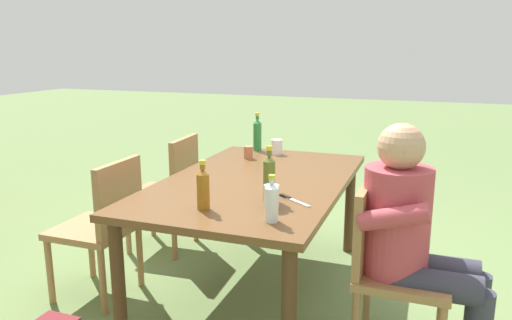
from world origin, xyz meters
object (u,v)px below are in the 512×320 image
(person_in_white_shirt, at_px, (413,233))
(bottle_olive, at_px, (269,177))
(bottle_clear, at_px, (272,202))
(chair_far_right, at_px, (171,187))
(cup_white, at_px, (277,147))
(dining_table, at_px, (256,191))
(cup_terracotta, at_px, (248,152))
(bottle_amber, at_px, (203,188))
(table_knife, at_px, (292,200))
(chair_near_left, at_px, (387,262))
(cup_steel, at_px, (271,197))
(chair_far_left, at_px, (104,222))
(bottle_green, at_px, (257,134))

(person_in_white_shirt, relative_size, bottle_olive, 4.04)
(bottle_olive, xyz_separation_m, bottle_clear, (-0.31, -0.11, -0.03))
(person_in_white_shirt, bearing_deg, bottle_clear, 114.03)
(chair_far_right, height_order, cup_white, chair_far_right)
(dining_table, relative_size, cup_terracotta, 19.70)
(bottle_amber, relative_size, cup_white, 2.23)
(bottle_amber, distance_m, table_knife, 0.49)
(chair_near_left, distance_m, bottle_clear, 0.67)
(person_in_white_shirt, height_order, cup_white, person_in_white_shirt)
(cup_white, height_order, table_knife, cup_white)
(bottle_amber, distance_m, cup_steel, 0.34)
(cup_steel, relative_size, table_knife, 0.57)
(bottle_amber, height_order, cup_white, bottle_amber)
(bottle_amber, relative_size, cup_steel, 2.12)
(chair_near_left, height_order, cup_white, chair_near_left)
(bottle_clear, bearing_deg, cup_steel, 18.49)
(table_knife, bearing_deg, chair_far_left, 93.33)
(bottle_green, xyz_separation_m, cup_white, (-0.08, -0.18, -0.07))
(cup_white, bearing_deg, bottle_olive, -164.36)
(dining_table, xyz_separation_m, cup_steel, (-0.49, -0.26, 0.13))
(person_in_white_shirt, relative_size, cup_white, 10.51)
(bottle_clear, height_order, cup_terracotta, bottle_clear)
(person_in_white_shirt, bearing_deg, chair_far_right, 65.57)
(cup_terracotta, bearing_deg, bottle_green, 6.89)
(bottle_olive, distance_m, table_knife, 0.17)
(bottle_olive, height_order, bottle_green, bottle_green)
(cup_steel, bearing_deg, chair_far_left, 85.38)
(bottle_olive, xyz_separation_m, bottle_green, (1.17, 0.49, 0.00))
(bottle_amber, bearing_deg, cup_white, 2.02)
(bottle_amber, height_order, cup_steel, bottle_amber)
(chair_near_left, height_order, chair_far_left, same)
(chair_far_right, bearing_deg, person_in_white_shirt, -114.43)
(chair_far_right, bearing_deg, bottle_clear, -133.11)
(cup_white, bearing_deg, bottle_green, 67.15)
(chair_near_left, xyz_separation_m, table_knife, (0.07, 0.50, 0.25))
(chair_near_left, relative_size, bottle_green, 2.93)
(bottle_olive, bearing_deg, chair_far_right, 53.32)
(chair_far_right, xyz_separation_m, person_in_white_shirt, (-0.80, -1.77, 0.17))
(chair_far_right, bearing_deg, chair_far_left, -179.99)
(bottle_green, height_order, cup_white, bottle_green)
(dining_table, relative_size, bottle_green, 5.99)
(bottle_green, bearing_deg, chair_far_left, 155.39)
(chair_far_left, distance_m, chair_far_right, 0.80)
(chair_far_right, bearing_deg, cup_terracotta, -79.35)
(cup_steel, distance_m, table_knife, 0.18)
(cup_white, distance_m, table_knife, 1.14)
(person_in_white_shirt, relative_size, cup_steel, 9.98)
(chair_far_left, distance_m, cup_steel, 1.13)
(cup_steel, bearing_deg, bottle_clear, -161.51)
(bottle_olive, bearing_deg, bottle_amber, 134.56)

